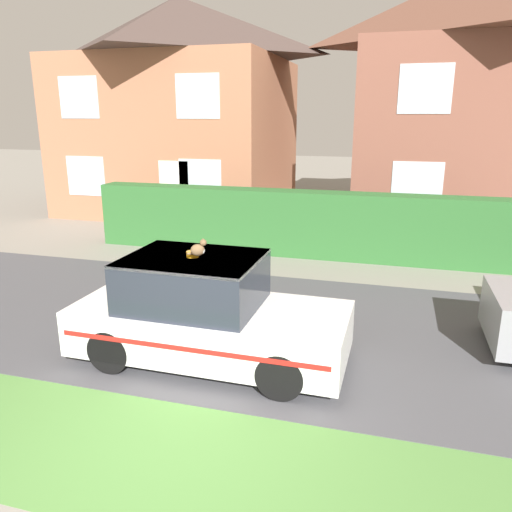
{
  "coord_description": "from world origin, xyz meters",
  "views": [
    {
      "loc": [
        2.13,
        -4.01,
        3.5
      ],
      "look_at": [
        -0.23,
        4.28,
        1.05
      ],
      "focal_mm": 35.0,
      "sensor_mm": 36.0,
      "label": 1
    }
  ],
  "objects_px": {
    "house_left": "(181,105)",
    "house_right": "(498,93)",
    "cat": "(199,249)",
    "police_car": "(206,313)"
  },
  "relations": [
    {
      "from": "police_car",
      "to": "cat",
      "type": "distance_m",
      "value": 1.03
    },
    {
      "from": "cat",
      "to": "house_right",
      "type": "relative_size",
      "value": 0.03
    },
    {
      "from": "police_car",
      "to": "house_right",
      "type": "height_order",
      "value": "house_right"
    },
    {
      "from": "police_car",
      "to": "house_right",
      "type": "xyz_separation_m",
      "value": [
        5.34,
        11.55,
        3.41
      ]
    },
    {
      "from": "police_car",
      "to": "house_left",
      "type": "height_order",
      "value": "house_left"
    },
    {
      "from": "cat",
      "to": "house_left",
      "type": "xyz_separation_m",
      "value": [
        -5.46,
        11.82,
        2.09
      ]
    },
    {
      "from": "cat",
      "to": "house_left",
      "type": "bearing_deg",
      "value": 89.47
    },
    {
      "from": "cat",
      "to": "house_right",
      "type": "xyz_separation_m",
      "value": [
        5.33,
        11.73,
        2.39
      ]
    },
    {
      "from": "house_left",
      "to": "house_right",
      "type": "relative_size",
      "value": 0.9
    },
    {
      "from": "house_left",
      "to": "police_car",
      "type": "bearing_deg",
      "value": -64.89
    }
  ]
}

